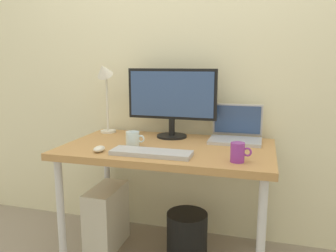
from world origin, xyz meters
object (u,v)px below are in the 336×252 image
monitor (172,98)px  computer_tower (107,218)px  desk (168,157)px  laptop (236,132)px  keyboard (151,153)px  glass_cup (133,139)px  mouse (99,149)px  wastebasket (187,235)px  coffee_mug (238,152)px  desk_lamp (105,82)px

monitor → computer_tower: bearing=-153.7°
desk → laptop: bearing=33.0°
keyboard → glass_cup: glass_cup is taller
mouse → computer_tower: mouse is taller
computer_tower → monitor: bearing=26.3°
desk → computer_tower: 0.64m
desk → keyboard: bearing=-97.6°
glass_cup → wastebasket: 0.72m
coffee_mug → wastebasket: 0.78m
mouse → wastebasket: mouse is taller
desk_lamp → glass_cup: 0.55m
laptop → coffee_mug: (0.05, -0.48, -0.01)m
desk_lamp → mouse: size_ratio=5.60×
monitor → mouse: size_ratio=6.58×
monitor → coffee_mug: (0.47, -0.46, -0.21)m
monitor → laptop: bearing=2.0°
monitor → computer_tower: size_ratio=1.41×
monitor → keyboard: size_ratio=1.35×
laptop → computer_tower: 1.04m
laptop → desk_lamp: size_ratio=0.64×
desk → desk_lamp: (-0.52, 0.23, 0.43)m
glass_cup → computer_tower: size_ratio=0.28×
desk_lamp → laptop: bearing=0.9°
desk_lamp → wastebasket: desk_lamp is taller
desk → glass_cup: glass_cup is taller
coffee_mug → desk_lamp: bearing=154.0°
laptop → computer_tower: (-0.82, -0.21, -0.60)m
keyboard → coffee_mug: size_ratio=4.16×
laptop → coffee_mug: laptop is taller
laptop → mouse: size_ratio=3.56×
desk_lamp → coffee_mug: bearing=-26.0°
glass_cup → desk_lamp: bearing=136.5°
desk_lamp → glass_cup: (0.33, -0.31, -0.32)m
monitor → glass_cup: size_ratio=5.13×
glass_cup → laptop: bearing=29.4°
keyboard → mouse: mouse is taller
mouse → coffee_mug: size_ratio=0.85×
monitor → laptop: monitor is taller
computer_tower → coffee_mug: bearing=-16.9°
desk_lamp → keyboard: 0.76m
desk → monitor: 0.41m
desk_lamp → coffee_mug: (0.95, -0.46, -0.31)m
glass_cup → computer_tower: bearing=155.8°
desk_lamp → wastebasket: size_ratio=1.68×
coffee_mug → wastebasket: size_ratio=0.35×
desk → mouse: (-0.33, -0.24, 0.09)m
desk → coffee_mug: 0.50m
coffee_mug → wastebasket: (-0.32, 0.29, -0.65)m
computer_tower → desk_lamp: bearing=111.9°
wastebasket → keyboard: bearing=-116.4°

